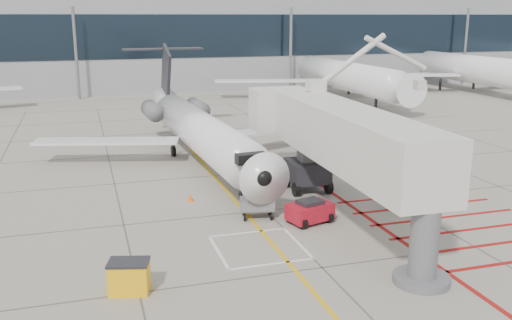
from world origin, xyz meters
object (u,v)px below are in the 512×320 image
object	(u,v)px
regional_jet	(208,115)
pushback_tug	(310,211)
spill_bin	(129,277)
jet_bridge	(353,150)

from	to	relation	value
regional_jet	pushback_tug	xyz separation A→B (m)	(2.88, -11.86, -3.38)
regional_jet	spill_bin	distance (m)	18.84
jet_bridge	spill_bin	world-z (taller)	jet_bridge
pushback_tug	spill_bin	distance (m)	11.27
jet_bridge	spill_bin	size ratio (longest dim) A/B	13.11
pushback_tug	jet_bridge	bearing A→B (deg)	-42.00
regional_jet	pushback_tug	size ratio (longest dim) A/B	13.28
regional_jet	jet_bridge	bearing A→B (deg)	-72.43
spill_bin	jet_bridge	bearing A→B (deg)	34.93
pushback_tug	spill_bin	xyz separation A→B (m)	(-9.97, -5.26, -0.00)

